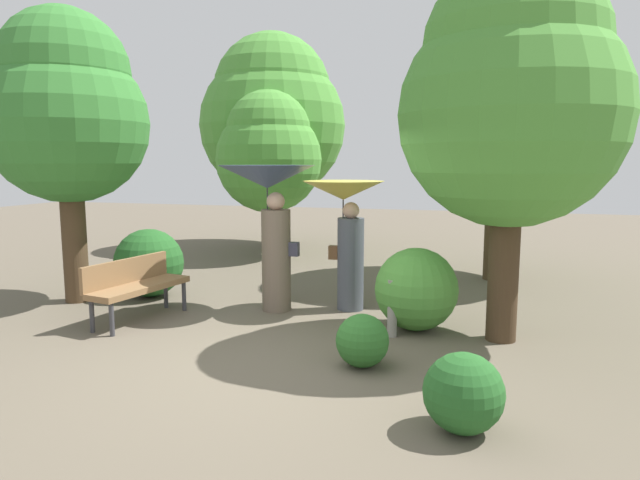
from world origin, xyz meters
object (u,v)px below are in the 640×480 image
at_px(tree_near_left, 269,151).
at_px(tree_far_back, 273,115).
at_px(park_bench, 136,283).
at_px(tree_mid_left, 66,108).
at_px(tree_near_right, 502,97).
at_px(path_marker_post, 392,308).
at_px(person_left, 270,202).
at_px(person_right, 346,216).
at_px(tree_mid_right, 512,95).

distance_m(tree_near_left, tree_far_back, 1.85).
bearing_deg(park_bench, tree_mid_left, 76.74).
distance_m(tree_near_right, path_marker_post, 5.02).
bearing_deg(park_bench, person_left, -46.25).
bearing_deg(tree_far_back, park_bench, -84.77).
relative_size(tree_mid_left, path_marker_post, 6.14).
bearing_deg(person_left, park_bench, 123.16).
bearing_deg(tree_mid_left, path_marker_post, -4.57).
bearing_deg(park_bench, person_right, -51.96).
bearing_deg(person_left, tree_mid_right, -99.98).
bearing_deg(path_marker_post, tree_mid_right, 10.46).
relative_size(person_left, tree_mid_left, 0.48).
height_order(tree_mid_left, tree_mid_right, tree_mid_right).
relative_size(person_right, tree_near_left, 0.50).
relative_size(person_left, person_right, 1.12).
xyz_separation_m(person_right, tree_far_back, (-3.20, 5.45, 1.93)).
xyz_separation_m(person_left, tree_near_left, (-1.69, 4.25, 0.80)).
bearing_deg(park_bench, tree_near_right, -38.34).
xyz_separation_m(tree_near_left, path_marker_post, (3.58, -5.03, -2.02)).
relative_size(person_right, tree_far_back, 0.35).
distance_m(tree_mid_right, path_marker_post, 2.84).
relative_size(tree_near_right, path_marker_post, 7.29).
height_order(park_bench, tree_near_right, tree_near_right).
xyz_separation_m(person_left, tree_mid_right, (3.17, -0.54, 1.31)).
height_order(tree_near_right, path_marker_post, tree_near_right).
distance_m(person_left, tree_near_left, 4.65).
distance_m(tree_near_left, tree_near_right, 5.05).
xyz_separation_m(person_left, park_bench, (-1.55, -1.03, -1.06)).
relative_size(park_bench, tree_mid_left, 0.36).
distance_m(tree_near_right, tree_mid_left, 7.13).
height_order(person_left, path_marker_post, person_left).
bearing_deg(person_right, park_bench, 117.46).
height_order(person_left, tree_near_right, tree_near_right).
bearing_deg(tree_near_left, tree_mid_right, -44.61).
relative_size(person_left, tree_near_left, 0.56).
distance_m(tree_mid_right, tree_far_back, 8.29).
bearing_deg(person_left, tree_mid_left, 96.69).
height_order(person_left, person_right, person_left).
bearing_deg(tree_mid_right, tree_near_left, 135.39).
bearing_deg(person_right, tree_near_right, -37.63).
xyz_separation_m(person_left, tree_mid_left, (-3.05, -0.38, 1.34)).
xyz_separation_m(person_right, tree_near_left, (-2.72, 3.92, 1.01)).
distance_m(tree_near_right, tree_far_back, 5.95).
relative_size(tree_near_left, tree_mid_right, 0.84).
height_order(tree_far_back, path_marker_post, tree_far_back).
height_order(person_left, tree_mid_right, tree_mid_right).
distance_m(tree_near_left, path_marker_post, 6.49).
bearing_deg(tree_mid_left, person_right, 9.91).
bearing_deg(person_right, tree_near_left, 34.34).
distance_m(tree_near_left, tree_mid_right, 6.84).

